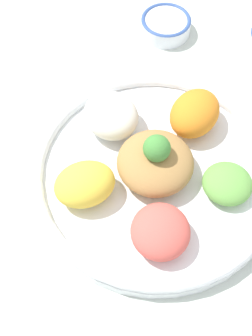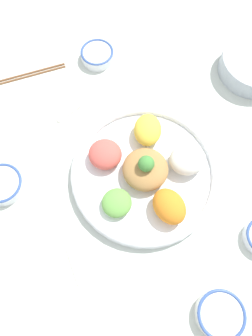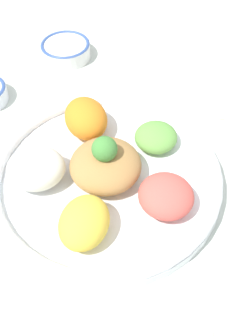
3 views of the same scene
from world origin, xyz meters
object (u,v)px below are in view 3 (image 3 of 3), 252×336
at_px(salad_platter, 104,173).
at_px(rice_bowl_plain, 66,49).
at_px(serving_spoon_extra, 208,92).
at_px(serving_spoon_main, 213,327).

bearing_deg(salad_platter, rice_bowl_plain, -13.85).
relative_size(rice_bowl_plain, serving_spoon_extra, 0.84).
distance_m(rice_bowl_plain, serving_spoon_extra, 0.33).
xyz_separation_m(rice_bowl_plain, serving_spoon_extra, (-0.26, -0.20, -0.02)).
relative_size(serving_spoon_main, serving_spoon_extra, 0.91).
xyz_separation_m(serving_spoon_main, serving_spoon_extra, (0.38, -0.28, -0.00)).
bearing_deg(serving_spoon_main, serving_spoon_extra, 51.90).
bearing_deg(serving_spoon_extra, rice_bowl_plain, -124.13).
bearing_deg(rice_bowl_plain, serving_spoon_extra, -141.63).
relative_size(salad_platter, serving_spoon_extra, 2.94).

